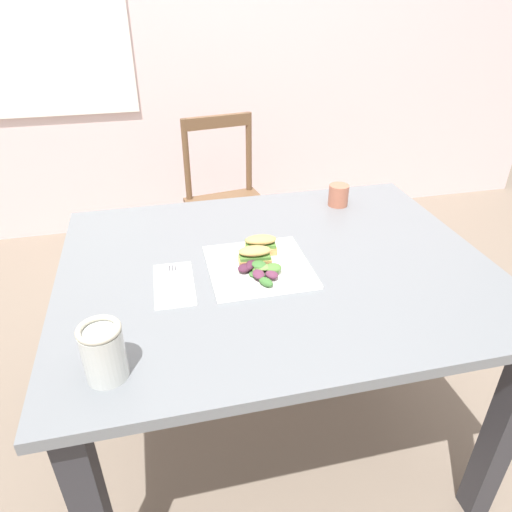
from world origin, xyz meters
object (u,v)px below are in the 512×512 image
at_px(fork_on_napkin, 174,280).
at_px(sandwich_half_front, 255,255).
at_px(sandwich_half_back, 261,244).
at_px(mason_jar_iced_tea, 104,354).
at_px(cup_extra_side, 338,195).
at_px(dining_table, 276,295).
at_px(chair_wooden_far, 228,204).
at_px(plate_lunch, 259,267).

bearing_deg(fork_on_napkin, sandwich_half_front, 5.60).
xyz_separation_m(sandwich_half_back, mason_jar_iced_tea, (-0.43, -0.41, 0.02)).
bearing_deg(sandwich_half_front, cup_extra_side, 41.50).
height_order(dining_table, sandwich_half_back, sandwich_half_back).
xyz_separation_m(chair_wooden_far, fork_on_napkin, (-0.34, -1.10, 0.30)).
bearing_deg(fork_on_napkin, cup_extra_side, 30.59).
bearing_deg(mason_jar_iced_tea, dining_table, 37.32).
xyz_separation_m(sandwich_half_front, fork_on_napkin, (-0.23, -0.02, -0.03)).
height_order(plate_lunch, mason_jar_iced_tea, mason_jar_iced_tea).
xyz_separation_m(dining_table, mason_jar_iced_tea, (-0.46, -0.35, 0.17)).
bearing_deg(mason_jar_iced_tea, cup_extra_side, 41.39).
bearing_deg(fork_on_napkin, plate_lunch, 2.04).
height_order(dining_table, fork_on_napkin, fork_on_napkin).
distance_m(dining_table, mason_jar_iced_tea, 0.61).
bearing_deg(dining_table, mason_jar_iced_tea, -142.68).
relative_size(sandwich_half_front, sandwich_half_back, 1.00).
bearing_deg(cup_extra_side, sandwich_half_back, -141.40).
xyz_separation_m(sandwich_half_back, fork_on_napkin, (-0.27, -0.08, -0.03)).
distance_m(dining_table, chair_wooden_far, 1.09).
relative_size(chair_wooden_far, mason_jar_iced_tea, 6.75).
xyz_separation_m(plate_lunch, sandwich_half_front, (-0.01, 0.01, 0.03)).
xyz_separation_m(sandwich_half_front, cup_extra_side, (0.39, 0.35, 0.00)).
distance_m(chair_wooden_far, sandwich_half_back, 1.08).
bearing_deg(cup_extra_side, dining_table, -133.59).
bearing_deg(chair_wooden_far, sandwich_half_front, -95.63).
distance_m(chair_wooden_far, mason_jar_iced_tea, 1.55).
bearing_deg(chair_wooden_far, mason_jar_iced_tea, -109.35).
distance_m(sandwich_half_back, fork_on_napkin, 0.28).
height_order(sandwich_half_front, mason_jar_iced_tea, mason_jar_iced_tea).
distance_m(plate_lunch, cup_extra_side, 0.53).
bearing_deg(sandwich_half_back, chair_wooden_far, 85.82).
height_order(dining_table, chair_wooden_far, chair_wooden_far).
bearing_deg(chair_wooden_far, fork_on_napkin, -107.13).
distance_m(sandwich_half_front, cup_extra_side, 0.52).
relative_size(chair_wooden_far, fork_on_napkin, 4.69).
distance_m(dining_table, plate_lunch, 0.14).
height_order(fork_on_napkin, mason_jar_iced_tea, mason_jar_iced_tea).
bearing_deg(mason_jar_iced_tea, plate_lunch, 39.39).
xyz_separation_m(dining_table, sandwich_half_front, (-0.07, -0.01, 0.16)).
distance_m(chair_wooden_far, fork_on_napkin, 1.19).
relative_size(dining_table, cup_extra_side, 16.11).
bearing_deg(sandwich_half_back, mason_jar_iced_tea, -136.43).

